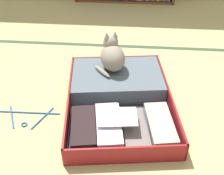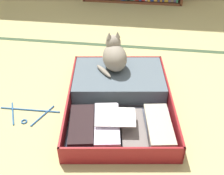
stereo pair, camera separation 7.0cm
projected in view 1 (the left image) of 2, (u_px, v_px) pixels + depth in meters
The scene contains 5 objects.
ground_plane at pixel (124, 125), 1.79m from camera, with size 10.00×10.00×0.00m, color tan.
tatami_border at pixel (129, 46), 2.61m from camera, with size 4.80×0.05×0.00m.
open_suitcase at pixel (118, 95), 1.95m from camera, with size 0.80×1.02×0.13m.
black_cat at pixel (112, 56), 2.03m from camera, with size 0.26×0.29×0.27m.
clothes_hanger at pixel (28, 116), 1.85m from camera, with size 0.41×0.21×0.01m.
Camera 1 is at (0.03, -1.29, 1.27)m, focal length 45.09 mm.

